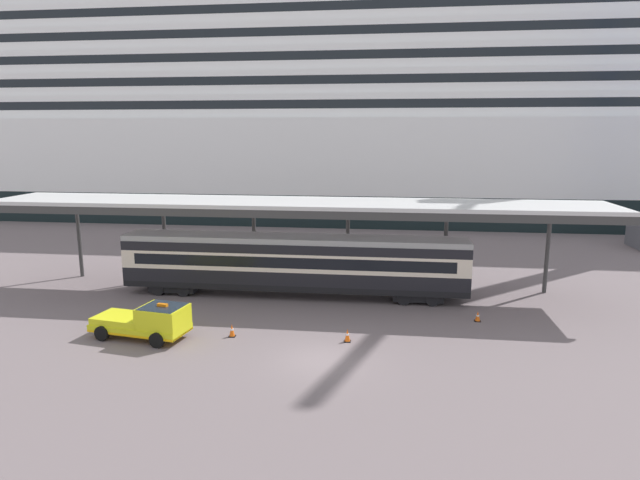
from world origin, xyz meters
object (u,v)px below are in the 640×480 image
(service_truck, at_px, (148,321))
(traffic_cone_far, at_px, (347,335))
(traffic_cone_near, at_px, (478,316))
(traffic_cone_mid, at_px, (232,330))
(train_carriage, at_px, (294,262))
(cruise_ship, at_px, (360,110))

(service_truck, relative_size, traffic_cone_far, 7.80)
(traffic_cone_near, xyz_separation_m, traffic_cone_mid, (-13.56, -4.13, 0.05))
(service_truck, bearing_deg, train_carriage, 53.31)
(service_truck, xyz_separation_m, traffic_cone_far, (10.58, 0.87, -0.65))
(cruise_ship, xyz_separation_m, traffic_cone_mid, (-4.18, -47.29, -13.50))
(traffic_cone_far, bearing_deg, traffic_cone_mid, -179.33)
(service_truck, bearing_deg, traffic_cone_mid, 10.36)
(service_truck, distance_m, traffic_cone_mid, 4.46)
(service_truck, bearing_deg, cruise_ship, 79.95)
(train_carriage, distance_m, traffic_cone_far, 8.97)
(train_carriage, relative_size, traffic_cone_near, 37.67)
(train_carriage, relative_size, traffic_cone_mid, 32.37)
(cruise_ship, distance_m, traffic_cone_far, 49.16)
(train_carriage, xyz_separation_m, traffic_cone_near, (11.54, -3.61, -2.01))
(cruise_ship, bearing_deg, traffic_cone_near, -77.74)
(train_carriage, bearing_deg, traffic_cone_mid, -104.62)
(train_carriage, xyz_separation_m, service_truck, (-6.36, -8.54, -1.32))
(traffic_cone_far, bearing_deg, train_carriage, 118.79)
(traffic_cone_mid, bearing_deg, train_carriage, 75.38)
(cruise_ship, bearing_deg, service_truck, -100.05)
(traffic_cone_mid, bearing_deg, traffic_cone_far, 0.67)
(traffic_cone_far, bearing_deg, traffic_cone_near, 29.03)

